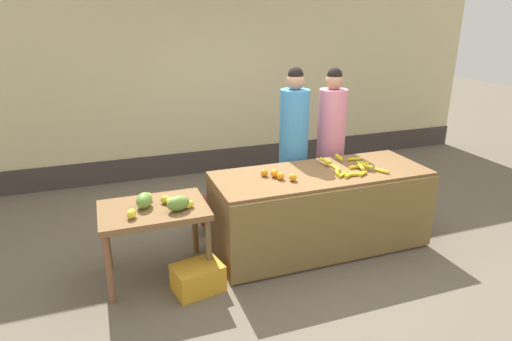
# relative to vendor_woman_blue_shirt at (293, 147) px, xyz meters

# --- Properties ---
(ground_plane) EXTENTS (24.00, 24.00, 0.00)m
(ground_plane) POSITION_rel_vendor_woman_blue_shirt_xyz_m (-0.30, -0.68, -0.95)
(ground_plane) COLOR #665B4C
(market_wall_back) EXTENTS (9.15, 0.23, 3.48)m
(market_wall_back) POSITION_rel_vendor_woman_blue_shirt_xyz_m (-0.30, 2.20, 0.75)
(market_wall_back) COLOR beige
(market_wall_back) RESTS_ON ground
(fruit_stall_counter) EXTENTS (2.30, 0.89, 0.87)m
(fruit_stall_counter) POSITION_rel_vendor_woman_blue_shirt_xyz_m (0.02, -0.69, -0.52)
(fruit_stall_counter) COLOR brown
(fruit_stall_counter) RESTS_ON ground
(side_table_wooden) EXTENTS (1.00, 0.71, 0.74)m
(side_table_wooden) POSITION_rel_vendor_woman_blue_shirt_xyz_m (-1.75, -0.68, -0.32)
(side_table_wooden) COLOR brown
(side_table_wooden) RESTS_ON ground
(banana_bunch_pile) EXTENTS (0.57, 0.64, 0.07)m
(banana_bunch_pile) POSITION_rel_vendor_woman_blue_shirt_xyz_m (0.34, -0.72, -0.06)
(banana_bunch_pile) COLOR gold
(banana_bunch_pile) RESTS_ON fruit_stall_counter
(orange_pile) EXTENTS (0.30, 0.30, 0.08)m
(orange_pile) POSITION_rel_vendor_woman_blue_shirt_xyz_m (-0.49, -0.70, -0.05)
(orange_pile) COLOR orange
(orange_pile) RESTS_ON fruit_stall_counter
(mango_papaya_pile) EXTENTS (0.65, 0.48, 0.14)m
(mango_papaya_pile) POSITION_rel_vendor_woman_blue_shirt_xyz_m (-1.68, -0.73, -0.16)
(mango_papaya_pile) COLOR yellow
(mango_papaya_pile) RESTS_ON side_table_wooden
(vendor_woman_blue_shirt) EXTENTS (0.34, 0.34, 1.89)m
(vendor_woman_blue_shirt) POSITION_rel_vendor_woman_blue_shirt_xyz_m (0.00, 0.00, 0.00)
(vendor_woman_blue_shirt) COLOR #33333D
(vendor_woman_blue_shirt) RESTS_ON ground
(vendor_woman_pink_shirt) EXTENTS (0.34, 0.34, 1.86)m
(vendor_woman_pink_shirt) POSITION_rel_vendor_woman_blue_shirt_xyz_m (0.52, 0.03, -0.02)
(vendor_woman_pink_shirt) COLOR #33333D
(vendor_woman_pink_shirt) RESTS_ON ground
(produce_crate) EXTENTS (0.49, 0.40, 0.26)m
(produce_crate) POSITION_rel_vendor_woman_blue_shirt_xyz_m (-1.43, -1.06, -0.82)
(produce_crate) COLOR gold
(produce_crate) RESTS_ON ground
(produce_sack) EXTENTS (0.38, 0.33, 0.49)m
(produce_sack) POSITION_rel_vendor_woman_blue_shirt_xyz_m (-1.00, 0.04, -0.71)
(produce_sack) COLOR maroon
(produce_sack) RESTS_ON ground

